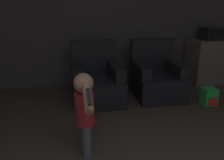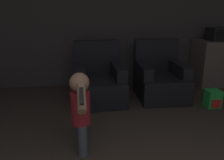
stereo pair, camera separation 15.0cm
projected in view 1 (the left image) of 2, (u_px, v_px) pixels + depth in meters
wall_back at (96, 19)px, 4.19m from camera, size 8.40×0.05×2.60m
armchair_left at (96, 81)px, 3.66m from camera, size 0.80×0.93×0.97m
armchair_right at (156, 78)px, 3.86m from camera, size 0.83×0.96×0.97m
person_toddler at (85, 109)px, 2.16m from camera, size 0.19×0.60×0.88m
toy_backpack at (209, 97)px, 3.49m from camera, size 0.21×0.22×0.28m
kitchen_counter at (217, 61)px, 4.59m from camera, size 1.21×0.58×0.89m
microwave at (214, 34)px, 4.38m from camera, size 0.48×0.34×0.24m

